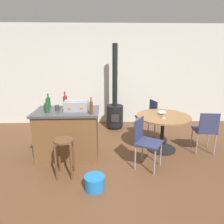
{
  "coord_description": "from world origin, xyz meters",
  "views": [
    {
      "loc": [
        -0.01,
        -3.04,
        1.9
      ],
      "look_at": [
        0.11,
        0.6,
        0.86
      ],
      "focal_mm": 32.13,
      "sensor_mm": 36.0,
      "label": 1
    }
  ],
  "objects": [
    {
      "name": "cup_1",
      "position": [
        -0.89,
        0.52,
        0.97
      ],
      "size": [
        0.11,
        0.08,
        0.11
      ],
      "color": "#383838",
      "rests_on": "kitchen_island"
    },
    {
      "name": "folding_chair_near",
      "position": [
        1.96,
        0.59,
        0.5
      ],
      "size": [
        0.44,
        0.44,
        0.85
      ],
      "color": "navy",
      "rests_on": "ground_plane"
    },
    {
      "name": "bottle_3",
      "position": [
        -0.26,
        0.28,
        1.03
      ],
      "size": [
        0.06,
        0.06,
        0.3
      ],
      "color": "#603314",
      "rests_on": "kitchen_island"
    },
    {
      "name": "toolbox",
      "position": [
        -0.54,
        0.5,
        1.01
      ],
      "size": [
        0.43,
        0.24,
        0.2
      ],
      "color": "gray",
      "rests_on": "kitchen_island"
    },
    {
      "name": "serving_bowl",
      "position": [
        1.14,
        0.88,
        0.77
      ],
      "size": [
        0.18,
        0.18,
        0.07
      ],
      "primitive_type": "ellipsoid",
      "color": "white",
      "rests_on": "dining_table"
    },
    {
      "name": "wooden_stool",
      "position": [
        -0.67,
        -0.14,
        0.46
      ],
      "size": [
        0.31,
        0.31,
        0.64
      ],
      "color": "brown",
      "rests_on": "ground_plane"
    },
    {
      "name": "plastic_bucket",
      "position": [
        -0.18,
        -0.5,
        0.1
      ],
      "size": [
        0.3,
        0.3,
        0.2
      ],
      "primitive_type": "cylinder",
      "color": "blue",
      "rests_on": "ground_plane"
    },
    {
      "name": "wood_stove",
      "position": [
        0.23,
        2.07,
        0.52
      ],
      "size": [
        0.44,
        0.45,
        2.18
      ],
      "color": "black",
      "rests_on": "ground_plane"
    },
    {
      "name": "ground_plane",
      "position": [
        0.0,
        0.0,
        0.0
      ],
      "size": [
        8.8,
        8.8,
        0.0
      ],
      "primitive_type": "plane",
      "color": "brown"
    },
    {
      "name": "folding_chair_far",
      "position": [
        1.01,
        1.53,
        0.51
      ],
      "size": [
        0.49,
        0.49,
        0.86
      ],
      "color": "navy",
      "rests_on": "ground_plane"
    },
    {
      "name": "kitchen_island",
      "position": [
        -0.73,
        0.53,
        0.46
      ],
      "size": [
        1.17,
        0.74,
        0.92
      ],
      "color": "brown",
      "rests_on": "ground_plane"
    },
    {
      "name": "dining_table",
      "position": [
        1.14,
        0.76,
        0.56
      ],
      "size": [
        1.07,
        1.07,
        0.73
      ],
      "color": "black",
      "rests_on": "ground_plane"
    },
    {
      "name": "cup_0",
      "position": [
        -1.12,
        0.6,
        0.96
      ],
      "size": [
        0.12,
        0.08,
        0.09
      ],
      "color": "#383838",
      "rests_on": "kitchen_island"
    },
    {
      "name": "back_wall",
      "position": [
        0.0,
        2.6,
        1.35
      ],
      "size": [
        8.0,
        0.1,
        2.7
      ],
      "primitive_type": "cube",
      "color": "beige",
      "rests_on": "ground_plane"
    },
    {
      "name": "bottle_2",
      "position": [
        -1.11,
        0.76,
        1.03
      ],
      "size": [
        0.08,
        0.08,
        0.27
      ],
      "color": "#194C23",
      "rests_on": "kitchen_island"
    },
    {
      "name": "bottle_0",
      "position": [
        -0.78,
        0.72,
        1.04
      ],
      "size": [
        0.08,
        0.08,
        0.32
      ],
      "color": "maroon",
      "rests_on": "kitchen_island"
    },
    {
      "name": "bottle_1",
      "position": [
        -1.04,
        0.4,
        1.01
      ],
      "size": [
        0.08,
        0.08,
        0.24
      ],
      "color": "#194C23",
      "rests_on": "kitchen_island"
    },
    {
      "name": "wine_glass",
      "position": [
        1.1,
        0.58,
        0.84
      ],
      "size": [
        0.07,
        0.07,
        0.14
      ],
      "color": "silver",
      "rests_on": "dining_table"
    },
    {
      "name": "folding_chair_left",
      "position": [
        0.66,
        0.1,
        0.52
      ],
      "size": [
        0.55,
        0.55,
        0.87
      ],
      "color": "navy",
      "rests_on": "ground_plane"
    }
  ]
}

